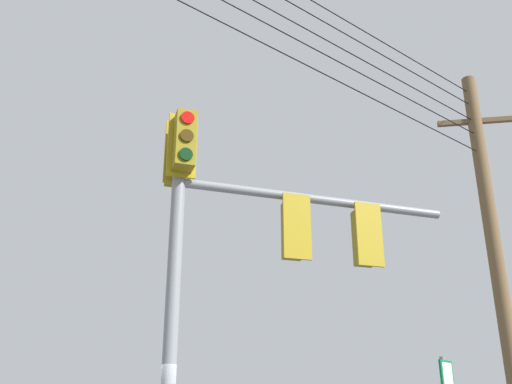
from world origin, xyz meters
TOP-DOWN VIEW (x-y plane):
  - signal_mast_assembly at (0.15, -0.82)m, footprint 4.62×1.43m
  - utility_pole_wooden at (7.46, 0.59)m, footprint 1.49×1.20m

SIDE VIEW (x-z plane):
  - signal_mast_assembly at x=0.15m, z-range 1.33..7.54m
  - utility_pole_wooden at x=7.46m, z-range 0.08..10.34m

